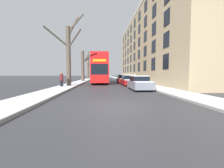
% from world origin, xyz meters
% --- Properties ---
extents(ground_plane, '(320.00, 320.00, 0.00)m').
position_xyz_m(ground_plane, '(0.00, 0.00, 0.00)').
color(ground_plane, '#38383D').
extents(sidewalk_left, '(2.22, 130.00, 0.16)m').
position_xyz_m(sidewalk_left, '(-5.00, 53.00, 0.08)').
color(sidewalk_left, gray).
rests_on(sidewalk_left, ground).
extents(sidewalk_right, '(2.22, 130.00, 0.16)m').
position_xyz_m(sidewalk_right, '(5.00, 53.00, 0.08)').
color(sidewalk_right, gray).
rests_on(sidewalk_right, ground).
extents(terrace_facade_right, '(9.10, 40.24, 14.49)m').
position_xyz_m(terrace_facade_right, '(10.60, 24.41, 7.25)').
color(terrace_facade_right, tan).
rests_on(terrace_facade_right, ground).
extents(bare_tree_left_0, '(4.17, 4.03, 9.04)m').
position_xyz_m(bare_tree_left_0, '(-4.78, 11.27, 4.22)').
color(bare_tree_left_0, '#4C4238').
rests_on(bare_tree_left_0, ground).
extents(bare_tree_left_1, '(2.92, 1.35, 6.34)m').
position_xyz_m(bare_tree_left_1, '(-4.70, 24.42, 3.37)').
color(bare_tree_left_1, '#4C4238').
rests_on(bare_tree_left_1, ground).
extents(bare_tree_left_2, '(1.93, 2.75, 8.24)m').
position_xyz_m(bare_tree_left_2, '(-4.87, 37.69, 3.87)').
color(bare_tree_left_2, '#4C4238').
rests_on(bare_tree_left_2, ground).
extents(bare_tree_left_3, '(2.26, 3.12, 6.90)m').
position_xyz_m(bare_tree_left_3, '(-4.73, 50.04, 3.51)').
color(bare_tree_left_3, '#4C4238').
rests_on(bare_tree_left_3, ground).
extents(double_decker_bus, '(2.60, 10.20, 4.62)m').
position_xyz_m(double_decker_bus, '(-1.14, 18.16, 2.61)').
color(double_decker_bus, red).
rests_on(double_decker_bus, ground).
extents(parked_car_0, '(1.75, 3.96, 1.39)m').
position_xyz_m(parked_car_0, '(2.83, 7.11, 0.65)').
color(parked_car_0, slate).
rests_on(parked_car_0, ground).
extents(parked_car_1, '(1.80, 4.39, 1.47)m').
position_xyz_m(parked_car_1, '(2.83, 12.96, 0.68)').
color(parked_car_1, maroon).
rests_on(parked_car_1, ground).
extents(parked_car_2, '(1.82, 4.34, 1.46)m').
position_xyz_m(parked_car_2, '(2.83, 18.72, 0.67)').
color(parked_car_2, maroon).
rests_on(parked_car_2, ground).
extents(oncoming_van, '(1.92, 5.64, 2.19)m').
position_xyz_m(oncoming_van, '(-0.83, 35.61, 1.19)').
color(oncoming_van, '#9EA3AD').
rests_on(oncoming_van, ground).
extents(pedestrian_left_sidewalk, '(0.38, 0.38, 1.76)m').
position_xyz_m(pedestrian_left_sidewalk, '(-5.37, 10.00, 0.97)').
color(pedestrian_left_sidewalk, black).
rests_on(pedestrian_left_sidewalk, ground).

